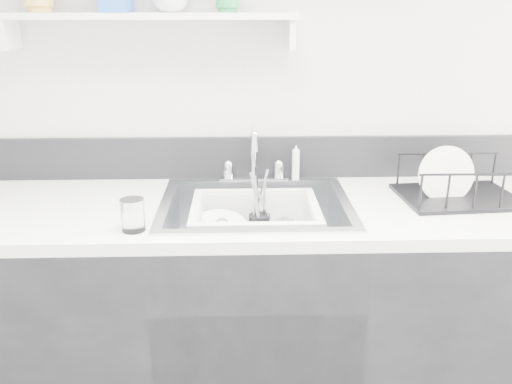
{
  "coord_description": "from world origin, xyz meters",
  "views": [
    {
      "loc": [
        -0.05,
        -0.52,
        1.56
      ],
      "look_at": [
        0.0,
        1.14,
        0.98
      ],
      "focal_mm": 38.0,
      "sensor_mm": 36.0,
      "label": 1
    }
  ],
  "objects_px": {
    "dish_rack": "(460,180)",
    "wash_tub": "(255,228)",
    "sink": "(256,229)",
    "counter_run": "(256,322)"
  },
  "relations": [
    {
      "from": "counter_run",
      "to": "dish_rack",
      "type": "distance_m",
      "value": 0.88
    },
    {
      "from": "sink",
      "to": "dish_rack",
      "type": "distance_m",
      "value": 0.72
    },
    {
      "from": "dish_rack",
      "to": "wash_tub",
      "type": "bearing_deg",
      "value": 178.77
    },
    {
      "from": "dish_rack",
      "to": "counter_run",
      "type": "bearing_deg",
      "value": 178.37
    },
    {
      "from": "sink",
      "to": "dish_rack",
      "type": "bearing_deg",
      "value": 2.64
    },
    {
      "from": "sink",
      "to": "wash_tub",
      "type": "height_order",
      "value": "sink"
    },
    {
      "from": "sink",
      "to": "wash_tub",
      "type": "bearing_deg",
      "value": -108.21
    },
    {
      "from": "sink",
      "to": "counter_run",
      "type": "bearing_deg",
      "value": 0.0
    },
    {
      "from": "counter_run",
      "to": "wash_tub",
      "type": "distance_m",
      "value": 0.38
    },
    {
      "from": "counter_run",
      "to": "dish_rack",
      "type": "bearing_deg",
      "value": 2.64
    }
  ]
}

